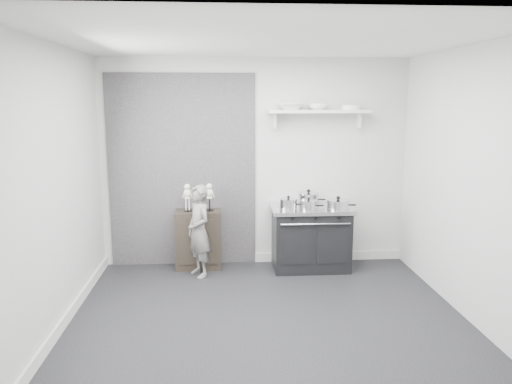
% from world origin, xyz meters
% --- Properties ---
extents(ground, '(4.00, 4.00, 0.00)m').
position_xyz_m(ground, '(0.00, 0.00, 0.00)').
color(ground, black).
rests_on(ground, ground).
extents(room_shell, '(4.02, 3.62, 2.71)m').
position_xyz_m(room_shell, '(-0.09, 0.15, 1.64)').
color(room_shell, silver).
rests_on(room_shell, ground).
extents(wall_shelf, '(1.30, 0.26, 0.24)m').
position_xyz_m(wall_shelf, '(0.80, 1.68, 2.01)').
color(wall_shelf, silver).
rests_on(wall_shelf, room_shell).
extents(stove, '(1.02, 0.64, 0.82)m').
position_xyz_m(stove, '(0.70, 1.48, 0.41)').
color(stove, black).
rests_on(stove, ground).
extents(side_cabinet, '(0.58, 0.34, 0.76)m').
position_xyz_m(side_cabinet, '(-0.75, 1.61, 0.38)').
color(side_cabinet, black).
rests_on(side_cabinet, ground).
extents(child, '(0.44, 0.50, 1.15)m').
position_xyz_m(child, '(-0.73, 1.30, 0.57)').
color(child, slate).
rests_on(child, ground).
extents(pot_front_left, '(0.31, 0.22, 0.17)m').
position_xyz_m(pot_front_left, '(0.39, 1.38, 0.88)').
color(pot_front_left, silver).
rests_on(pot_front_left, stove).
extents(pot_back_left, '(0.36, 0.27, 0.21)m').
position_xyz_m(pot_back_left, '(0.68, 1.59, 0.90)').
color(pot_back_left, silver).
rests_on(pot_back_left, stove).
extents(pot_front_right, '(0.37, 0.28, 0.17)m').
position_xyz_m(pot_front_right, '(1.01, 1.33, 0.88)').
color(pot_front_right, silver).
rests_on(pot_front_right, stove).
extents(pot_front_center, '(0.30, 0.21, 0.16)m').
position_xyz_m(pot_front_center, '(0.63, 1.31, 0.88)').
color(pot_front_center, silver).
rests_on(pot_front_center, stove).
extents(skeleton_full, '(0.11, 0.07, 0.41)m').
position_xyz_m(skeleton_full, '(-0.88, 1.61, 0.96)').
color(skeleton_full, silver).
rests_on(skeleton_full, side_cabinet).
extents(skeleton_torso, '(0.11, 0.07, 0.41)m').
position_xyz_m(skeleton_torso, '(-0.60, 1.61, 0.96)').
color(skeleton_torso, silver).
rests_on(skeleton_torso, side_cabinet).
extents(bowl_large, '(0.33, 0.33, 0.08)m').
position_xyz_m(bowl_large, '(0.44, 1.67, 2.08)').
color(bowl_large, white).
rests_on(bowl_large, wall_shelf).
extents(bowl_small, '(0.25, 0.25, 0.08)m').
position_xyz_m(bowl_small, '(0.79, 1.67, 2.08)').
color(bowl_small, white).
rests_on(bowl_small, wall_shelf).
extents(plate_stack, '(0.25, 0.25, 0.06)m').
position_xyz_m(plate_stack, '(1.22, 1.67, 2.07)').
color(plate_stack, white).
rests_on(plate_stack, wall_shelf).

